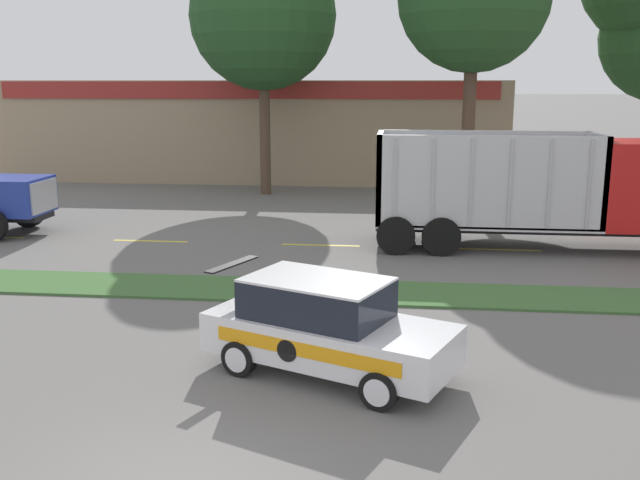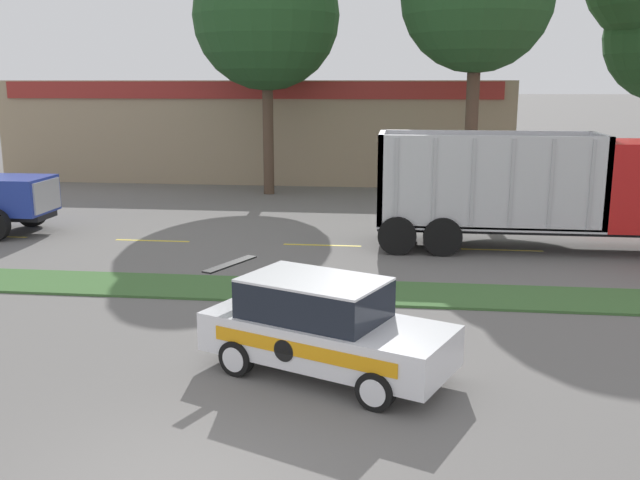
# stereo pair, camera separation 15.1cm
# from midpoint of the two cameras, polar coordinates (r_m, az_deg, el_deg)

# --- Properties ---
(grass_verge) EXTENTS (120.00, 1.95, 0.06)m
(grass_verge) POSITION_cam_midpoint_polar(r_m,az_deg,el_deg) (17.12, -2.65, -4.00)
(grass_verge) COLOR #3D6633
(grass_verge) RESTS_ON ground_plane
(centre_line_3) EXTENTS (2.40, 0.14, 0.01)m
(centre_line_3) POSITION_cam_midpoint_polar(r_m,az_deg,el_deg) (23.07, -13.08, -0.05)
(centre_line_3) COLOR yellow
(centre_line_3) RESTS_ON ground_plane
(centre_line_4) EXTENTS (2.40, 0.14, 0.01)m
(centre_line_4) POSITION_cam_midpoint_polar(r_m,az_deg,el_deg) (21.85, 0.37, -0.41)
(centre_line_4) COLOR yellow
(centre_line_4) RESTS_ON ground_plane
(centre_line_5) EXTENTS (2.40, 0.14, 0.01)m
(centre_line_5) POSITION_cam_midpoint_polar(r_m,az_deg,el_deg) (21.93, 14.54, -0.77)
(centre_line_5) COLOR yellow
(centre_line_5) RESTS_ON ground_plane
(dump_truck_lead) EXTENTS (11.61, 2.61, 3.44)m
(dump_truck_lead) POSITION_cam_midpoint_polar(r_m,az_deg,el_deg) (22.49, 22.64, 3.41)
(dump_truck_lead) COLOR black
(dump_truck_lead) RESTS_ON ground_plane
(rally_car) EXTENTS (4.57, 3.26, 1.70)m
(rally_car) POSITION_cam_midpoint_polar(r_m,az_deg,el_deg) (12.17, 0.60, -6.91)
(rally_car) COLOR white
(rally_car) RESTS_ON ground_plane
(store_building_backdrop) EXTENTS (25.09, 12.10, 4.97)m
(store_building_backdrop) POSITION_cam_midpoint_polar(r_m,az_deg,el_deg) (40.38, -3.89, 9.08)
(store_building_backdrop) COLOR #9E896B
(store_building_backdrop) RESTS_ON ground_plane
(tree_behind_far_right) EXTENTS (6.26, 6.26, 12.34)m
(tree_behind_far_right) POSITION_cam_midpoint_polar(r_m,az_deg,el_deg) (31.88, -4.19, 18.56)
(tree_behind_far_right) COLOR brown
(tree_behind_far_right) RESTS_ON ground_plane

